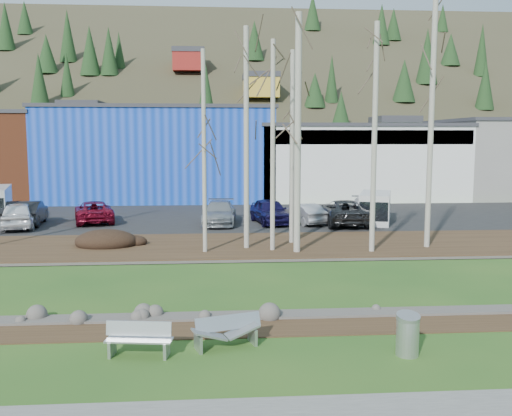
{
  "coord_description": "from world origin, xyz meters",
  "views": [
    {
      "loc": [
        -1.17,
        -14.0,
        5.52
      ],
      "look_at": [
        0.67,
        10.53,
        2.5
      ],
      "focal_mm": 40.0,
      "sensor_mm": 36.0,
      "label": 1
    }
  ],
  "objects": [
    {
      "name": "car_2",
      "position": [
        -8.86,
        22.98,
        0.83
      ],
      "size": [
        3.43,
        5.38,
        1.38
      ],
      "primitive_type": "imported",
      "rotation": [
        0.0,
        0.0,
        3.39
      ],
      "color": "maroon",
      "rests_on": "parking_lot"
    },
    {
      "name": "car_4",
      "position": [
        2.39,
        21.67,
        0.92
      ],
      "size": [
        2.58,
        4.81,
        1.56
      ],
      "primitive_type": "imported",
      "rotation": [
        0.0,
        0.0,
        0.17
      ],
      "color": "#161242",
      "rests_on": "parking_lot"
    },
    {
      "name": "far_bank",
      "position": [
        0.0,
        14.5,
        0.07
      ],
      "size": [
        80.0,
        7.0,
        0.15
      ],
      "primitive_type": "cube",
      "color": "#382616",
      "rests_on": "ground"
    },
    {
      "name": "car_9",
      "position": [
        -13.95,
        22.13,
        0.9
      ],
      "size": [
        2.17,
        4.78,
        1.52
      ],
      "primitive_type": "imported",
      "rotation": [
        0.0,
        0.0,
        3.27
      ],
      "color": "black",
      "rests_on": "parking_lot"
    },
    {
      "name": "river",
      "position": [
        0.0,
        7.2,
        0.0
      ],
      "size": [
        80.0,
        8.0,
        0.9
      ],
      "primitive_type": null,
      "color": "black",
      "rests_on": "ground"
    },
    {
      "name": "parking_lot",
      "position": [
        0.0,
        25.0,
        0.07
      ],
      "size": [
        80.0,
        14.0,
        0.14
      ],
      "primitive_type": "cube",
      "color": "black",
      "rests_on": "ground"
    },
    {
      "name": "birch_8",
      "position": [
        9.4,
        13.22,
        6.35
      ],
      "size": [
        0.27,
        0.27,
        12.4
      ],
      "color": "#B1AB9F",
      "rests_on": "far_bank"
    },
    {
      "name": "car_7",
      "position": [
        8.76,
        22.3,
        0.88
      ],
      "size": [
        3.09,
        5.4,
        1.47
      ],
      "primitive_type": "imported",
      "rotation": [
        0.0,
        0.0,
        -0.21
      ],
      "color": "silver",
      "rests_on": "parking_lot"
    },
    {
      "name": "birch_7",
      "position": [
        6.36,
        12.33,
        5.49
      ],
      "size": [
        0.25,
        0.25,
        10.67
      ],
      "color": "#B1AB9F",
      "rests_on": "far_bank"
    },
    {
      "name": "birch_4",
      "position": [
        2.83,
        14.92,
        5.03
      ],
      "size": [
        0.23,
        0.23,
        9.75
      ],
      "color": "#B1AB9F",
      "rests_on": "far_bank"
    },
    {
      "name": "car_8",
      "position": [
        8.99,
        22.3,
        0.88
      ],
      "size": [
        3.09,
        5.4,
        1.47
      ],
      "primitive_type": "imported",
      "rotation": [
        0.0,
        0.0,
        -0.21
      ],
      "color": "silver",
      "rests_on": "parking_lot"
    },
    {
      "name": "car_5",
      "position": [
        4.51,
        21.43,
        0.78
      ],
      "size": [
        2.58,
        4.14,
        1.29
      ],
      "primitive_type": "imported",
      "rotation": [
        0.0,
        0.0,
        3.48
      ],
      "color": "silver",
      "rests_on": "parking_lot"
    },
    {
      "name": "birch_3",
      "position": [
        0.43,
        13.67,
        5.47
      ],
      "size": [
        0.25,
        0.25,
        10.64
      ],
      "color": "#B1AB9F",
      "rests_on": "far_bank"
    },
    {
      "name": "car_0",
      "position": [
        -12.89,
        20.89,
        0.94
      ],
      "size": [
        2.98,
        5.03,
        1.6
      ],
      "primitive_type": "imported",
      "rotation": [
        0.0,
        0.0,
        3.39
      ],
      "color": "white",
      "rests_on": "parking_lot"
    },
    {
      "name": "birch_2",
      "position": [
        -1.6,
        12.82,
        4.86
      ],
      "size": [
        0.2,
        0.2,
        9.43
      ],
      "color": "#B1AB9F",
      "rests_on": "far_bank"
    },
    {
      "name": "hillside",
      "position": [
        0.0,
        84.0,
        17.5
      ],
      "size": [
        160.0,
        72.0,
        35.0
      ],
      "primitive_type": null,
      "color": "#34301E",
      "rests_on": "ground"
    },
    {
      "name": "dirt_strip",
      "position": [
        0.0,
        2.1,
        0.01
      ],
      "size": [
        80.0,
        1.8,
        0.03
      ],
      "primitive_type": "cube",
      "color": "#382616",
      "rests_on": "ground"
    },
    {
      "name": "birch_6",
      "position": [
        2.76,
        12.47,
        5.68
      ],
      "size": [
        0.31,
        0.31,
        11.06
      ],
      "color": "#B1AB9F",
      "rests_on": "far_bank"
    },
    {
      "name": "bench_damaged",
      "position": [
        -0.86,
        0.66,
        0.41
      ],
      "size": [
        1.9,
        1.1,
        0.81
      ],
      "rotation": [
        0.0,
        0.0,
        0.31
      ],
      "color": "#B3B6B8",
      "rests_on": "ground"
    },
    {
      "name": "building_white",
      "position": [
        12.0,
        38.98,
        3.41
      ],
      "size": [
        18.36,
        12.24,
        6.8
      ],
      "color": "silver",
      "rests_on": "ground"
    },
    {
      "name": "near_bank_rocks",
      "position": [
        0.0,
        3.1,
        0.0
      ],
      "size": [
        80.0,
        0.8,
        0.5
      ],
      "primitive_type": null,
      "color": "#47423D",
      "rests_on": "ground"
    },
    {
      "name": "litter_bin",
      "position": [
        3.73,
        -0.32,
        0.5
      ],
      "size": [
        0.61,
        0.61,
        1.0
      ],
      "primitive_type": "cylinder",
      "rotation": [
        0.0,
        0.0,
        0.06
      ],
      "color": "#B3B6B8",
      "rests_on": "ground"
    },
    {
      "name": "van_white",
      "position": [
        9.12,
        21.44,
        1.1
      ],
      "size": [
        3.11,
        4.72,
        1.91
      ],
      "rotation": [
        0.0,
        0.0,
        -0.32
      ],
      "color": "white",
      "rests_on": "parking_lot"
    },
    {
      "name": "bench_intact",
      "position": [
        -3.1,
        0.19,
        0.42
      ],
      "size": [
        1.75,
        0.73,
        0.85
      ],
      "rotation": [
        0.0,
        0.0,
        -0.14
      ],
      "color": "#B3B6B8",
      "rests_on": "ground"
    },
    {
      "name": "dirt_mound",
      "position": [
        -6.59,
        14.66,
        0.45
      ],
      "size": [
        3.09,
        2.18,
        0.61
      ],
      "primitive_type": "ellipsoid",
      "color": "black",
      "rests_on": "far_bank"
    },
    {
      "name": "building_blue",
      "position": [
        -6.0,
        39.0,
        4.16
      ],
      "size": [
        20.4,
        12.24,
        8.3
      ],
      "color": "#0B37AE",
      "rests_on": "ground"
    },
    {
      "name": "car_3",
      "position": [
        -0.82,
        21.6,
        0.86
      ],
      "size": [
        2.34,
        5.07,
        1.43
      ],
      "primitive_type": "imported",
      "rotation": [
        0.0,
        0.0,
        -0.07
      ],
      "color": "gray",
      "rests_on": "parking_lot"
    },
    {
      "name": "car_6",
      "position": [
        6.96,
        20.9,
        0.92
      ],
      "size": [
        2.72,
        5.65,
        1.55
      ],
      "primitive_type": "imported",
      "rotation": [
        0.0,
        0.0,
        3.11
      ],
      "color": "#292A2C",
      "rests_on": "parking_lot"
    },
    {
      "name": "birch_5",
      "position": [
        1.65,
        13.02,
        5.12
      ],
      "size": [
        0.22,
        0.22,
        9.94
      ],
      "color": "#B1AB9F",
      "rests_on": "far_bank"
    },
    {
      "name": "far_bank_rocks",
      "position": [
        0.0,
        11.3,
        0.0
      ],
      "size": [
        80.0,
        0.8,
        0.46
      ],
      "primitive_type": null,
      "color": "#47423D",
      "rests_on": "ground"
    },
    {
      "name": "car_1",
      "position": [
        -12.66,
        22.13,
        0.9
      ],
      "size": [
        2.17,
        4.78,
        1.52
      ],
      "primitive_type": "imported",
      "rotation": [
        0.0,
        0.0,
        3.27
      ],
      "color": "black",
      "rests_on": "parking_lot"
    },
    {
      "name": "ground",
      "position": [
        0.0,
        0.0,
        0.0
      ],
      "size": [
        200.0,
        200.0,
        0.0
      ],
      "primitive_type": "plane",
      "color": "#244E19",
      "rests_on": "ground"
    }
  ]
}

